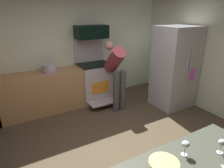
{
  "coord_description": "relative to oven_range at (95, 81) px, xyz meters",
  "views": [
    {
      "loc": [
        -1.38,
        -2.25,
        2.14
      ],
      "look_at": [
        0.07,
        0.3,
        1.05
      ],
      "focal_mm": 31.62,
      "sensor_mm": 36.0,
      "label": 1
    }
  ],
  "objects": [
    {
      "name": "wall_back",
      "position": [
        -0.53,
        0.37,
        0.79
      ],
      "size": [
        5.2,
        0.12,
        2.6
      ],
      "primitive_type": "cube",
      "color": "silver",
      "rests_on": "ground"
    },
    {
      "name": "lower_cabinet_run",
      "position": [
        -1.43,
        0.01,
        -0.06
      ],
      "size": [
        2.4,
        0.6,
        0.9
      ],
      "primitive_type": "cube",
      "color": "tan",
      "rests_on": "ground"
    },
    {
      "name": "wine_glass_far",
      "position": [
        -0.61,
        -3.27,
        0.5
      ],
      "size": [
        0.07,
        0.07,
        0.15
      ],
      "color": "silver",
      "rests_on": "counter_island"
    },
    {
      "name": "wine_glass_extra",
      "position": [
        -0.3,
        -3.42,
        0.49
      ],
      "size": [
        0.07,
        0.07,
        0.15
      ],
      "color": "silver",
      "rests_on": "counter_island"
    },
    {
      "name": "person_cook",
      "position": [
        0.25,
        -0.61,
        0.4
      ],
      "size": [
        0.31,
        0.68,
        1.51
      ],
      "color": "#4C4C4C",
      "rests_on": "ground"
    },
    {
      "name": "microwave",
      "position": [
        0.0,
        0.09,
        1.17
      ],
      "size": [
        0.74,
        0.38,
        0.3
      ],
      "primitive_type": "cube",
      "color": "black",
      "rests_on": "oven_range"
    },
    {
      "name": "ground_plane",
      "position": [
        -0.53,
        -1.97,
        -0.52
      ],
      "size": [
        5.2,
        4.8,
        0.02
      ],
      "primitive_type": "cube",
      "color": "brown"
    },
    {
      "name": "oven_range",
      "position": [
        0.0,
        0.0,
        0.0
      ],
      "size": [
        0.76,
        0.96,
        1.53
      ],
      "color": "#C0B4B9",
      "rests_on": "ground"
    },
    {
      "name": "refrigerator",
      "position": [
        1.5,
        -1.15,
        0.41
      ],
      "size": [
        0.86,
        0.75,
        1.84
      ],
      "color": "#BCBCC0",
      "rests_on": "ground"
    },
    {
      "name": "mixing_bowl_small",
      "position": [
        -0.89,
        -3.29,
        0.42
      ],
      "size": [
        0.26,
        0.26,
        0.06
      ],
      "primitive_type": "cone",
      "rotation": [
        3.14,
        0.0,
        0.0
      ],
      "color": "#EDD477",
      "rests_on": "counter_island"
    },
    {
      "name": "stock_pot",
      "position": [
        -1.06,
        0.01,
        0.48
      ],
      "size": [
        0.3,
        0.3,
        0.17
      ],
      "primitive_type": "cylinder",
      "color": "#B4B0C8",
      "rests_on": "lower_cabinet_run"
    }
  ]
}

